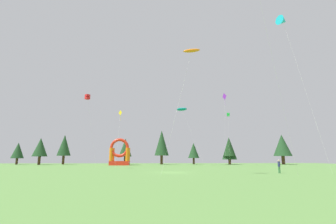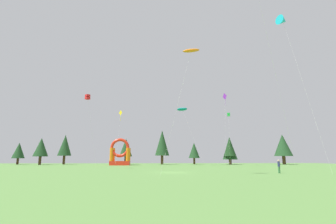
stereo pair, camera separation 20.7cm
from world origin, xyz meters
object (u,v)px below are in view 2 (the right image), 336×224
kite_red_box (88,97)px  kite_green_box (229,115)px  kite_purple_diamond (225,97)px  inflatable_red_slide (120,155)px  kite_yellow_diamond (121,114)px  person_midfield (279,165)px  kite_orange_parafoil (191,51)px  kite_teal_parafoil (182,109)px  kite_cyan_delta (283,21)px

kite_red_box → kite_green_box: bearing=30.0°
kite_purple_diamond → inflatable_red_slide: 32.61m
kite_yellow_diamond → person_midfield: size_ratio=7.05×
kite_orange_parafoil → kite_red_box: kite_orange_parafoil is taller
kite_red_box → person_midfield: 35.76m
kite_purple_diamond → kite_teal_parafoil: 14.89m
kite_cyan_delta → person_midfield: (-3.34, -1.84, -22.42)m
kite_orange_parafoil → kite_cyan_delta: size_ratio=0.66×
kite_red_box → kite_cyan_delta: bearing=-21.2°
kite_yellow_diamond → kite_purple_diamond: (23.79, -1.86, 3.73)m
kite_yellow_diamond → kite_green_box: (28.27, 11.14, 1.93)m
kite_yellow_diamond → inflatable_red_slide: (-1.77, 13.69, -9.26)m
kite_yellow_diamond → kite_cyan_delta: kite_cyan_delta is taller
kite_yellow_diamond → kite_purple_diamond: 24.15m
kite_orange_parafoil → kite_teal_parafoil: (2.73, 36.88, -0.54)m
kite_red_box → kite_purple_diamond: bearing=12.5°
kite_green_box → kite_yellow_diamond: bearing=-158.5°
kite_orange_parafoil → inflatable_red_slide: bearing=109.4°
kite_yellow_diamond → kite_green_box: bearing=21.5°
kite_orange_parafoil → kite_purple_diamond: (11.37, 24.77, 0.04)m
person_midfield → kite_yellow_diamond: bearing=-47.2°
kite_yellow_diamond → kite_cyan_delta: size_ratio=0.52×
kite_orange_parafoil → kite_green_box: kite_orange_parafoil is taller
kite_red_box → kite_green_box: (33.70, 19.48, 0.15)m
kite_teal_parafoil → kite_yellow_diamond: bearing=-145.9°
kite_purple_diamond → person_midfield: size_ratio=9.21×
kite_orange_parafoil → kite_red_box: bearing=134.3°
kite_orange_parafoil → kite_purple_diamond: 27.26m
inflatable_red_slide → kite_yellow_diamond: bearing=-82.6°
kite_orange_parafoil → kite_purple_diamond: kite_purple_diamond is taller
kite_yellow_diamond → kite_teal_parafoil: kite_teal_parafoil is taller
kite_green_box → kite_teal_parafoil: 13.21m
kite_cyan_delta → kite_orange_parafoil: bearing=-160.9°
kite_teal_parafoil → kite_orange_parafoil: bearing=-94.2°
kite_orange_parafoil → kite_yellow_diamond: kite_orange_parafoil is taller
kite_cyan_delta → kite_teal_parafoil: (-12.78, 31.51, -8.37)m
kite_yellow_diamond → kite_purple_diamond: kite_purple_diamond is taller
kite_yellow_diamond → kite_purple_diamond: size_ratio=0.77×
kite_yellow_diamond → kite_red_box: bearing=-123.1°
kite_purple_diamond → kite_green_box: (4.48, 13.00, -1.80)m
kite_red_box → inflatable_red_slide: size_ratio=1.95×
kite_yellow_diamond → inflatable_red_slide: 16.62m
person_midfield → kite_orange_parafoil: bearing=12.3°
kite_cyan_delta → inflatable_red_slide: bearing=130.4°
kite_cyan_delta → kite_green_box: (0.34, 32.39, -9.60)m
kite_orange_parafoil → kite_green_box: size_ratio=1.12×
kite_green_box → kite_teal_parafoil: (-13.13, -0.89, 1.23)m
kite_orange_parafoil → kite_yellow_diamond: size_ratio=1.29×
kite_green_box → person_midfield: 36.74m
kite_yellow_diamond → person_midfield: kite_yellow_diamond is taller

